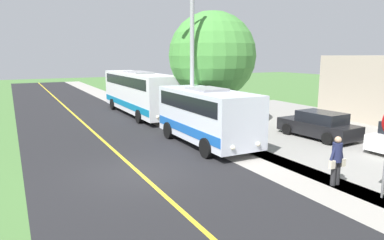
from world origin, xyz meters
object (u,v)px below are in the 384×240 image
(street_light_pole, at_px, (190,51))
(parked_car_near, at_px, (319,125))
(transit_bus_rear, at_px, (139,91))
(tree_curbside, at_px, (212,56))
(shuttle_bus_front, at_px, (207,114))
(pedestrian_with_bags, at_px, (337,159))

(street_light_pole, height_order, parked_car_near, street_light_pole)
(transit_bus_rear, relative_size, tree_curbside, 1.51)
(street_light_pole, bearing_deg, transit_bus_rear, -86.82)
(shuttle_bus_front, xyz_separation_m, street_light_pole, (-0.39, -2.55, 3.11))
(transit_bus_rear, relative_size, pedestrian_with_bags, 6.25)
(shuttle_bus_front, relative_size, parked_car_near, 1.50)
(pedestrian_with_bags, relative_size, street_light_pole, 0.20)
(pedestrian_with_bags, xyz_separation_m, tree_curbside, (-1.72, -11.42, 3.49))
(pedestrian_with_bags, relative_size, parked_car_near, 0.39)
(pedestrian_with_bags, distance_m, street_light_pole, 10.30)
(street_light_pole, bearing_deg, pedestrian_with_bags, 94.78)
(parked_car_near, relative_size, tree_curbside, 0.63)
(shuttle_bus_front, height_order, street_light_pole, street_light_pole)
(transit_bus_rear, distance_m, street_light_pole, 8.27)
(transit_bus_rear, xyz_separation_m, parked_car_near, (-6.25, 11.81, -1.10))
(parked_car_near, distance_m, tree_curbside, 7.76)
(transit_bus_rear, height_order, tree_curbside, tree_curbside)
(street_light_pole, height_order, tree_curbside, street_light_pole)
(transit_bus_rear, xyz_separation_m, street_light_pole, (-0.43, 7.73, 2.90))
(shuttle_bus_front, xyz_separation_m, tree_curbside, (-2.90, -4.41, 2.84))
(shuttle_bus_front, relative_size, transit_bus_rear, 0.62)
(parked_car_near, bearing_deg, shuttle_bus_front, -13.83)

